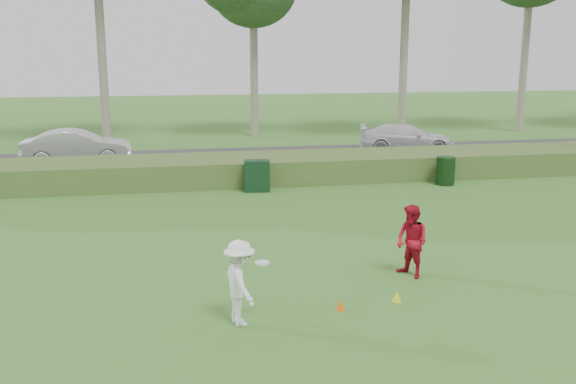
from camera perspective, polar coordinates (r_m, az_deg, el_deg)
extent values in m
plane|color=#2F6822|center=(12.79, 3.42, -9.53)|extent=(120.00, 120.00, 0.00)
cube|color=#3D5C24|center=(24.06, -3.59, 2.07)|extent=(80.00, 3.00, 0.90)
cube|color=#2D2D2D|center=(29.03, -4.84, 3.00)|extent=(80.00, 6.00, 0.06)
cylinder|color=gray|center=(36.34, -3.07, 13.98)|extent=(0.44, 0.44, 11.50)
cylinder|color=gray|center=(36.44, 10.42, 15.76)|extent=(0.44, 0.44, 14.00)
cylinder|color=gray|center=(41.09, 20.53, 14.46)|extent=(0.44, 0.44, 13.50)
imported|color=white|center=(11.47, -4.30, -8.05)|extent=(0.80, 1.11, 1.55)
cylinder|color=white|center=(11.40, -2.32, -6.31)|extent=(0.27, 0.27, 0.03)
imported|color=#AC0E24|center=(14.01, 10.94, -4.34)|extent=(0.86, 0.95, 1.58)
cone|color=#D6590B|center=(12.30, 4.69, -9.95)|extent=(0.19, 0.19, 0.21)
cone|color=yellow|center=(12.82, 9.64, -9.12)|extent=(0.19, 0.19, 0.21)
cube|color=black|center=(22.21, -2.78, 1.44)|extent=(0.92, 0.63, 1.08)
cylinder|color=black|center=(23.99, 13.82, 1.84)|extent=(0.82, 0.82, 1.02)
imported|color=silver|center=(28.64, -18.23, 3.83)|extent=(4.48, 1.65, 1.47)
imported|color=silver|center=(31.22, 10.50, 4.76)|extent=(4.78, 2.93, 1.29)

